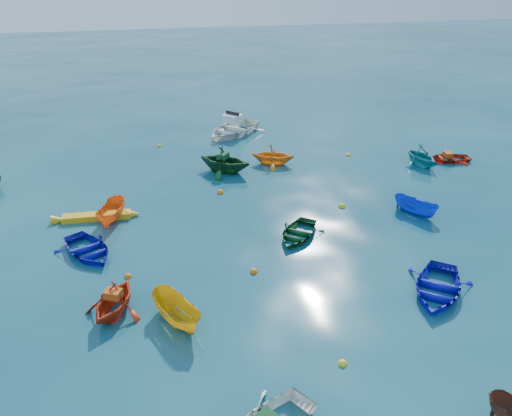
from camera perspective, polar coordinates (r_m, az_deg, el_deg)
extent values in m
plane|color=#0A394B|center=(21.68, 2.85, -6.81)|extent=(160.00, 160.00, 0.00)
imported|color=#0D0DA3|center=(23.79, -18.59, -5.01)|extent=(3.65, 4.01, 0.68)
imported|color=#0D0FAE|center=(21.41, 19.88, -9.13)|extent=(4.29, 4.48, 0.76)
imported|color=red|center=(19.92, -15.78, -11.44)|extent=(3.16, 3.33, 1.38)
imported|color=gold|center=(19.00, -8.89, -12.75)|extent=(2.19, 3.03, 1.10)
imported|color=#0F421E|center=(23.96, 4.76, -3.30)|extent=(3.48, 3.64, 0.61)
imported|color=teal|center=(33.84, 18.21, 4.73)|extent=(2.83, 3.12, 1.43)
imported|color=orange|center=(26.35, -16.05, -1.37)|extent=(1.78, 2.87, 1.04)
imported|color=#0F411D|center=(31.13, -3.58, 4.16)|extent=(4.35, 4.24, 1.74)
imported|color=#B6230F|center=(35.12, 21.09, 5.06)|extent=(3.05, 2.38, 0.58)
imported|color=#1038CF|center=(27.28, 17.66, -0.60)|extent=(2.09, 2.60, 0.96)
imported|color=orange|center=(32.28, 1.94, 5.05)|extent=(3.37, 3.16, 1.42)
imported|color=white|center=(37.96, -2.64, 8.45)|extent=(6.17, 6.07, 1.65)
cube|color=#CA4D14|center=(19.46, -16.02, -9.41)|extent=(0.75, 0.68, 0.30)
cube|color=#134E25|center=(30.78, -3.80, 5.98)|extent=(0.85, 0.90, 0.35)
cube|color=#B34C12|center=(34.93, 21.06, 5.73)|extent=(0.56, 0.69, 0.30)
sphere|color=#D9650B|center=(21.75, -14.43, -7.63)|extent=(0.32, 0.32, 0.32)
sphere|color=yellow|center=(17.46, 9.84, -17.15)|extent=(0.31, 0.31, 0.31)
sphere|color=orange|center=(21.36, -0.26, -7.35)|extent=(0.34, 0.34, 0.34)
sphere|color=yellow|center=(27.08, 9.79, 0.14)|extent=(0.39, 0.39, 0.39)
sphere|color=orange|center=(33.55, 2.27, 5.92)|extent=(0.39, 0.39, 0.39)
sphere|color=yellow|center=(36.03, -11.00, 6.94)|extent=(0.33, 0.33, 0.33)
sphere|color=orange|center=(28.33, -4.10, 1.75)|extent=(0.39, 0.39, 0.39)
sphere|color=yellow|center=(34.26, 10.50, 5.93)|extent=(0.36, 0.36, 0.36)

